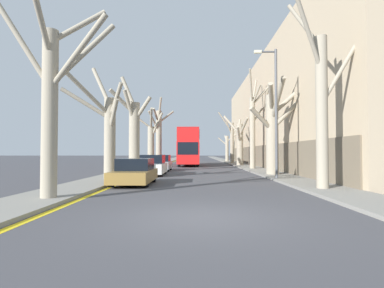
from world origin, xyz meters
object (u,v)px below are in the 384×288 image
(street_tree_left_3, at_px, (152,143))
(street_tree_right_5, at_px, (227,147))
(street_tree_left_2, at_px, (134,131))
(street_tree_right_2, at_px, (253,125))
(lamp_post, at_px, (275,107))
(street_tree_left_1, at_px, (107,129))
(street_tree_right_4, at_px, (232,140))
(parked_car_0, at_px, (135,172))
(street_tree_left_4, at_px, (158,134))
(street_tree_right_0, at_px, (321,104))
(street_tree_right_3, at_px, (240,141))
(street_tree_left_0, at_px, (52,97))
(parked_car_2, at_px, (161,163))
(parked_car_1, at_px, (153,166))
(street_tree_right_1, at_px, (274,128))
(double_decker_bus, at_px, (189,146))

(street_tree_left_3, xyz_separation_m, street_tree_right_5, (10.33, 19.77, -0.18))
(street_tree_left_2, distance_m, street_tree_right_2, 11.61)
(lamp_post, bearing_deg, street_tree_left_1, -177.49)
(street_tree_right_2, height_order, street_tree_right_4, street_tree_right_2)
(street_tree_right_5, height_order, lamp_post, lamp_post)
(parked_car_0, bearing_deg, street_tree_left_4, 94.35)
(street_tree_right_0, height_order, street_tree_right_3, street_tree_right_0)
(street_tree_right_4, bearing_deg, street_tree_right_5, 88.64)
(street_tree_right_0, height_order, lamp_post, street_tree_right_0)
(street_tree_left_0, distance_m, street_tree_left_2, 14.57)
(street_tree_right_0, bearing_deg, parked_car_2, 121.38)
(street_tree_left_2, distance_m, street_tree_right_4, 22.03)
(street_tree_left_4, height_order, street_tree_right_0, street_tree_left_4)
(street_tree_right_5, bearing_deg, street_tree_left_0, -103.76)
(street_tree_left_0, relative_size, parked_car_1, 1.75)
(street_tree_left_0, relative_size, street_tree_right_4, 0.94)
(parked_car_2, bearing_deg, street_tree_left_0, -95.91)
(street_tree_left_1, bearing_deg, street_tree_left_3, 88.44)
(street_tree_right_1, xyz_separation_m, street_tree_right_3, (-0.17, 15.43, -0.29))
(street_tree_left_4, relative_size, street_tree_right_0, 1.04)
(street_tree_left_4, height_order, street_tree_right_3, street_tree_left_4)
(street_tree_left_4, bearing_deg, street_tree_left_3, -89.10)
(street_tree_right_1, distance_m, parked_car_0, 10.71)
(street_tree_right_4, height_order, lamp_post, lamp_post)
(double_decker_bus, bearing_deg, street_tree_left_1, -102.33)
(street_tree_left_2, bearing_deg, street_tree_right_3, 48.43)
(street_tree_right_0, relative_size, street_tree_right_4, 1.11)
(street_tree_right_0, distance_m, double_decker_bus, 25.77)
(street_tree_right_5, bearing_deg, lamp_post, -91.06)
(street_tree_left_1, distance_m, street_tree_left_4, 21.75)
(street_tree_right_1, bearing_deg, parked_car_2, 145.14)
(street_tree_left_2, bearing_deg, street_tree_right_1, -18.37)
(parked_car_1, bearing_deg, street_tree_right_2, 38.88)
(street_tree_right_0, distance_m, street_tree_right_3, 23.58)
(street_tree_left_1, distance_m, parked_car_2, 10.00)
(street_tree_right_1, xyz_separation_m, parked_car_1, (-8.69, 0.77, -2.69))
(parked_car_0, bearing_deg, street_tree_right_3, 67.95)
(parked_car_0, xyz_separation_m, lamp_post, (7.98, 2.64, 3.81))
(street_tree_left_1, bearing_deg, parked_car_2, 77.37)
(street_tree_right_5, bearing_deg, street_tree_left_1, -107.15)
(street_tree_left_0, bearing_deg, street_tree_left_4, 90.10)
(street_tree_right_0, xyz_separation_m, street_tree_right_4, (-0.24, 31.11, -0.34))
(street_tree_left_3, relative_size, lamp_post, 0.79)
(street_tree_left_1, distance_m, street_tree_right_2, 15.69)
(street_tree_left_0, distance_m, street_tree_right_3, 28.38)
(street_tree_right_5, distance_m, parked_car_2, 26.80)
(street_tree_right_5, height_order, parked_car_2, street_tree_right_5)
(street_tree_right_3, relative_size, lamp_post, 0.79)
(street_tree_right_2, height_order, street_tree_right_5, street_tree_right_2)
(street_tree_left_2, distance_m, double_decker_bus, 13.96)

